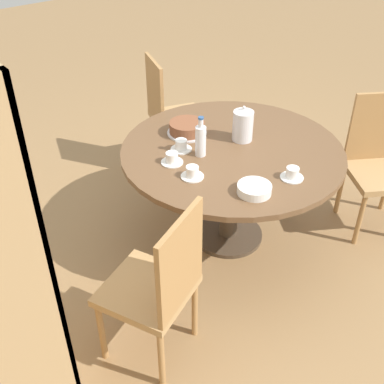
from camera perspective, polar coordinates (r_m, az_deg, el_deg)
ground_plane at (r=3.47m, az=4.23°, el=-5.17°), size 14.00×14.00×0.00m
dining_table at (r=3.11m, az=4.71°, el=3.34°), size 1.41×1.41×0.72m
chair_a at (r=3.56m, az=21.27°, el=3.34°), size 0.58×0.58×0.96m
chair_b at (r=4.00m, az=-2.51°, el=9.40°), size 0.53×0.53×0.96m
chair_c at (r=2.42m, az=-4.03°, el=-10.99°), size 0.55×0.55×0.96m
coffee_pot at (r=3.11m, az=6.05°, el=7.95°), size 0.13×0.13×0.24m
water_bottle at (r=2.92m, az=1.03°, el=6.19°), size 0.07×0.07×0.26m
cake_main at (r=3.19m, az=-0.60°, el=7.56°), size 0.26×0.26×0.08m
cup_a at (r=3.01m, az=-1.30°, el=5.49°), size 0.13×0.13×0.07m
cup_b at (r=2.80m, az=11.79°, el=2.11°), size 0.13×0.13×0.07m
cup_c at (r=2.88m, az=-2.39°, el=3.95°), size 0.13×0.13×0.07m
cup_d at (r=2.75m, az=0.03°, el=2.28°), size 0.13×0.13×0.07m
plate_stack at (r=2.64m, az=7.40°, el=0.35°), size 0.19×0.19×0.05m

